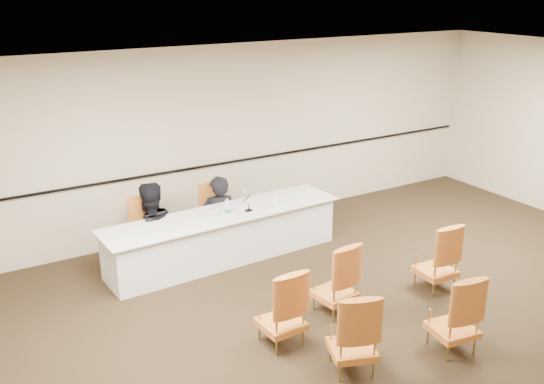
{
  "coord_description": "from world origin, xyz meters",
  "views": [
    {
      "loc": [
        -4.44,
        -4.58,
        3.94
      ],
      "look_at": [
        -0.13,
        2.6,
        0.99
      ],
      "focal_mm": 40.0,
      "sensor_mm": 36.0,
      "label": 1
    }
  ],
  "objects_px": {
    "panelist_main": "(219,225)",
    "drinking_glass": "(224,211)",
    "aud_chair_front_mid": "(335,278)",
    "panelist_main_chair": "(219,215)",
    "microphone": "(249,202)",
    "panel_table": "(224,236)",
    "panelist_second": "(150,238)",
    "panelist_second_chair": "(150,231)",
    "aud_chair_back_left": "(353,331)",
    "coffee_cup": "(276,202)",
    "aud_chair_front_left": "(281,306)",
    "water_bottle": "(227,207)",
    "aud_chair_back_mid": "(454,312)",
    "aud_chair_front_right": "(437,256)"
  },
  "relations": [
    {
      "from": "panelist_main_chair",
      "to": "coffee_cup",
      "type": "relative_size",
      "value": 7.59
    },
    {
      "from": "coffee_cup",
      "to": "panelist_main",
      "type": "bearing_deg",
      "value": 132.92
    },
    {
      "from": "panelist_main",
      "to": "drinking_glass",
      "type": "height_order",
      "value": "panelist_main"
    },
    {
      "from": "panelist_main_chair",
      "to": "panelist_second",
      "type": "xyz_separation_m",
      "value": [
        -1.14,
        -0.05,
        -0.12
      ]
    },
    {
      "from": "panelist_second",
      "to": "panelist_second_chair",
      "type": "height_order",
      "value": "panelist_second"
    },
    {
      "from": "panel_table",
      "to": "panelist_second",
      "type": "relative_size",
      "value": 2.11
    },
    {
      "from": "panel_table",
      "to": "panelist_second",
      "type": "xyz_separation_m",
      "value": [
        -0.95,
        0.5,
        -0.01
      ]
    },
    {
      "from": "water_bottle",
      "to": "aud_chair_front_mid",
      "type": "height_order",
      "value": "water_bottle"
    },
    {
      "from": "panelist_main_chair",
      "to": "drinking_glass",
      "type": "bearing_deg",
      "value": -111.05
    },
    {
      "from": "panel_table",
      "to": "drinking_glass",
      "type": "relative_size",
      "value": 36.2
    },
    {
      "from": "panelist_main",
      "to": "aud_chair_front_right",
      "type": "height_order",
      "value": "panelist_main"
    },
    {
      "from": "water_bottle",
      "to": "aud_chair_front_mid",
      "type": "relative_size",
      "value": 0.26
    },
    {
      "from": "drinking_glass",
      "to": "aud_chair_front_mid",
      "type": "relative_size",
      "value": 0.11
    },
    {
      "from": "microphone",
      "to": "water_bottle",
      "type": "bearing_deg",
      "value": 179.85
    },
    {
      "from": "aud_chair_front_right",
      "to": "panelist_main",
      "type": "bearing_deg",
      "value": 125.95
    },
    {
      "from": "water_bottle",
      "to": "aud_chair_front_right",
      "type": "bearing_deg",
      "value": -47.55
    },
    {
      "from": "panelist_main",
      "to": "aud_chair_back_mid",
      "type": "relative_size",
      "value": 1.69
    },
    {
      "from": "panelist_second",
      "to": "aud_chair_front_mid",
      "type": "xyz_separation_m",
      "value": [
        1.44,
        -2.58,
        0.12
      ]
    },
    {
      "from": "coffee_cup",
      "to": "aud_chair_front_right",
      "type": "relative_size",
      "value": 0.13
    },
    {
      "from": "microphone",
      "to": "aud_chair_front_mid",
      "type": "distance_m",
      "value": 2.01
    },
    {
      "from": "aud_chair_front_left",
      "to": "panel_table",
      "type": "bearing_deg",
      "value": 77.35
    },
    {
      "from": "panelist_second_chair",
      "to": "aud_chair_back_left",
      "type": "bearing_deg",
      "value": -78.74
    },
    {
      "from": "panelist_main_chair",
      "to": "drinking_glass",
      "type": "xyz_separation_m",
      "value": [
        -0.2,
        -0.6,
        0.3
      ]
    },
    {
      "from": "panelist_main",
      "to": "drinking_glass",
      "type": "distance_m",
      "value": 0.79
    },
    {
      "from": "panel_table",
      "to": "aud_chair_back_left",
      "type": "distance_m",
      "value": 3.13
    },
    {
      "from": "panelist_main",
      "to": "aud_chair_front_right",
      "type": "xyz_separation_m",
      "value": [
        1.83,
        -2.82,
        0.17
      ]
    },
    {
      "from": "panelist_main_chair",
      "to": "aud_chair_front_left",
      "type": "distance_m",
      "value": 2.94
    },
    {
      "from": "panelist_main",
      "to": "aud_chair_back_left",
      "type": "distance_m",
      "value": 3.69
    },
    {
      "from": "panelist_main",
      "to": "water_bottle",
      "type": "bearing_deg",
      "value": 86.29
    },
    {
      "from": "panel_table",
      "to": "panelist_main",
      "type": "distance_m",
      "value": 0.59
    },
    {
      "from": "aud_chair_front_right",
      "to": "aud_chair_back_left",
      "type": "xyz_separation_m",
      "value": [
        -2.08,
        -0.86,
        0.0
      ]
    },
    {
      "from": "aud_chair_front_left",
      "to": "water_bottle",
      "type": "bearing_deg",
      "value": 76.39
    },
    {
      "from": "aud_chair_front_right",
      "to": "panelist_main_chair",
      "type": "bearing_deg",
      "value": 125.95
    },
    {
      "from": "coffee_cup",
      "to": "aud_chair_front_left",
      "type": "height_order",
      "value": "aud_chair_front_left"
    },
    {
      "from": "coffee_cup",
      "to": "water_bottle",
      "type": "bearing_deg",
      "value": 176.98
    },
    {
      "from": "panelist_main",
      "to": "aud_chair_back_left",
      "type": "xyz_separation_m",
      "value": [
        -0.25,
        -3.68,
        0.17
      ]
    },
    {
      "from": "panel_table",
      "to": "microphone",
      "type": "height_order",
      "value": "microphone"
    },
    {
      "from": "aud_chair_front_left",
      "to": "aud_chair_back_left",
      "type": "distance_m",
      "value": 0.89
    },
    {
      "from": "panel_table",
      "to": "panelist_main_chair",
      "type": "relative_size",
      "value": 3.81
    },
    {
      "from": "coffee_cup",
      "to": "aud_chair_front_left",
      "type": "xyz_separation_m",
      "value": [
        -1.27,
        -2.19,
        -0.31
      ]
    },
    {
      "from": "panelist_main",
      "to": "panelist_main_chair",
      "type": "height_order",
      "value": "panelist_main"
    },
    {
      "from": "panelist_main",
      "to": "panelist_second_chair",
      "type": "relative_size",
      "value": 1.69
    },
    {
      "from": "aud_chair_front_mid",
      "to": "coffee_cup",
      "type": "bearing_deg",
      "value": 73.71
    },
    {
      "from": "panelist_second_chair",
      "to": "panel_table",
      "type": "bearing_deg",
      "value": -30.33
    },
    {
      "from": "panelist_second",
      "to": "aud_chair_front_right",
      "type": "distance_m",
      "value": 4.06
    },
    {
      "from": "water_bottle",
      "to": "aud_chair_front_left",
      "type": "distance_m",
      "value": 2.31
    },
    {
      "from": "drinking_glass",
      "to": "aud_chair_back_left",
      "type": "xyz_separation_m",
      "value": [
        -0.05,
        -3.08,
        -0.3
      ]
    },
    {
      "from": "panel_table",
      "to": "panelist_main_chair",
      "type": "height_order",
      "value": "panelist_main_chair"
    },
    {
      "from": "microphone",
      "to": "aud_chair_front_mid",
      "type": "relative_size",
      "value": 0.3
    },
    {
      "from": "panelist_second",
      "to": "aud_chair_front_mid",
      "type": "height_order",
      "value": "panelist_second"
    }
  ]
}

